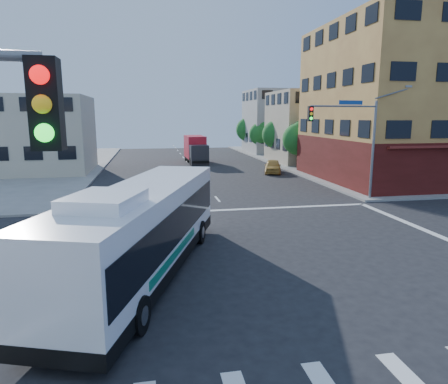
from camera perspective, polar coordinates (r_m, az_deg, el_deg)
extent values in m
plane|color=black|center=(16.87, 6.50, -9.98)|extent=(120.00, 120.00, 0.00)
cube|color=gray|center=(64.15, 27.91, 4.32)|extent=(50.00, 50.00, 0.15)
cube|color=gold|center=(41.67, 26.42, 11.16)|extent=(18.00, 15.00, 14.00)
cube|color=#581614|center=(41.85, 25.84, 4.32)|extent=(18.09, 15.08, 4.00)
cube|color=tan|center=(53.66, 13.56, 8.99)|extent=(12.00, 10.00, 9.00)
cube|color=gray|center=(66.69, 8.65, 9.90)|extent=(12.00, 10.00, 10.00)
cube|color=#BCB49C|center=(46.75, -25.94, 7.36)|extent=(12.00, 10.00, 8.00)
cylinder|color=slate|center=(30.24, 20.49, 5.48)|extent=(0.18, 0.18, 7.00)
cylinder|color=slate|center=(28.72, 16.79, 11.65)|extent=(5.01, 0.62, 0.12)
cube|color=black|center=(27.44, 12.24, 10.87)|extent=(0.32, 0.30, 1.00)
sphere|color=#FF0C0C|center=(27.29, 12.41, 11.50)|extent=(0.20, 0.20, 0.20)
sphere|color=yellow|center=(27.28, 12.38, 10.87)|extent=(0.20, 0.20, 0.20)
sphere|color=#19FF33|center=(27.28, 12.35, 10.24)|extent=(0.20, 0.20, 0.20)
cube|color=navy|center=(29.00, 17.68, 12.08)|extent=(1.80, 0.22, 0.28)
cube|color=gray|center=(31.77, 24.80, 13.54)|extent=(0.50, 0.22, 0.14)
cube|color=black|center=(4.89, -24.08, 11.33)|extent=(0.32, 0.30, 1.00)
sphere|color=#FF0C0C|center=(4.74, -24.86, 14.96)|extent=(0.20, 0.20, 0.20)
sphere|color=yellow|center=(4.72, -24.57, 11.34)|extent=(0.20, 0.20, 0.20)
sphere|color=#19FF33|center=(4.72, -24.28, 7.71)|extent=(0.20, 0.20, 0.20)
cylinder|color=#3D2316|center=(46.38, 10.47, 4.47)|extent=(0.28, 0.28, 1.92)
sphere|color=#18551F|center=(46.18, 10.57, 7.44)|extent=(3.60, 3.60, 3.60)
sphere|color=#18551F|center=(46.00, 11.22, 8.52)|extent=(2.52, 2.52, 2.52)
cylinder|color=#3D2316|center=(53.88, 7.44, 5.47)|extent=(0.28, 0.28, 1.99)
sphere|color=#18551F|center=(53.71, 7.51, 8.14)|extent=(3.80, 3.80, 3.80)
sphere|color=#18551F|center=(53.51, 8.05, 9.14)|extent=(2.66, 2.66, 2.66)
cylinder|color=#3D2316|center=(61.52, 5.16, 6.13)|extent=(0.28, 0.28, 1.89)
sphere|color=#18551F|center=(61.38, 5.19, 8.27)|extent=(3.40, 3.40, 3.40)
sphere|color=#18551F|center=(61.16, 5.65, 9.05)|extent=(2.38, 2.38, 2.38)
cylinder|color=#3D2316|center=(69.23, 3.37, 6.73)|extent=(0.28, 0.28, 2.03)
sphere|color=#18551F|center=(69.09, 3.40, 8.90)|extent=(4.00, 4.00, 4.00)
sphere|color=#18551F|center=(68.87, 3.80, 9.72)|extent=(2.80, 2.80, 2.80)
cube|color=black|center=(15.66, -11.17, -9.53)|extent=(6.69, 12.88, 0.47)
cube|color=white|center=(15.26, -11.35, -4.97)|extent=(6.67, 12.85, 3.01)
cube|color=black|center=(15.21, -11.37, -4.30)|extent=(6.59, 12.51, 1.32)
cube|color=black|center=(21.08, -5.61, -0.21)|extent=(2.36, 0.87, 1.42)
cube|color=#E5590C|center=(20.93, -5.64, 2.65)|extent=(1.93, 0.71, 0.30)
cube|color=white|center=(14.94, -11.55, 0.36)|extent=(6.53, 12.59, 0.13)
cube|color=white|center=(12.02, -16.73, -1.19)|extent=(2.54, 2.81, 0.38)
cube|color=#0D7453|center=(15.53, -16.67, -7.90)|extent=(1.91, 5.49, 0.30)
cube|color=#0D7453|center=(14.61, -6.86, -8.70)|extent=(1.91, 5.49, 0.30)
cylinder|color=black|center=(19.70, -10.68, -5.33)|extent=(0.66, 1.14, 1.10)
cylinder|color=#99999E|center=(19.75, -11.09, -5.31)|extent=(0.22, 0.53, 0.55)
cylinder|color=black|center=(19.04, -3.46, -5.73)|extent=(0.66, 1.14, 1.10)
cylinder|color=#99999E|center=(19.01, -3.02, -5.76)|extent=(0.22, 0.53, 0.55)
cylinder|color=black|center=(12.83, -22.99, -15.10)|extent=(0.66, 1.14, 1.10)
cylinder|color=#99999E|center=(12.91, -23.57, -14.99)|extent=(0.22, 0.53, 0.55)
cylinder|color=black|center=(11.79, -12.00, -16.83)|extent=(0.66, 1.14, 1.10)
cylinder|color=#99999E|center=(11.74, -11.29, -16.92)|extent=(0.22, 0.53, 0.55)
cube|color=#24242A|center=(48.99, -3.59, 5.28)|extent=(2.23, 2.14, 2.45)
cube|color=black|center=(48.07, -3.43, 5.62)|extent=(1.98, 0.14, 0.94)
cube|color=red|center=(52.46, -4.19, 6.46)|extent=(2.43, 5.35, 2.83)
cube|color=black|center=(51.48, -3.99, 4.75)|extent=(2.31, 7.61, 0.28)
cylinder|color=black|center=(49.12, -4.75, 4.39)|extent=(0.29, 0.95, 0.94)
cylinder|color=black|center=(49.41, -2.47, 4.45)|extent=(0.29, 0.95, 0.94)
cylinder|color=black|center=(51.82, -5.15, 4.72)|extent=(0.29, 0.95, 0.94)
cylinder|color=black|center=(52.09, -2.98, 4.78)|extent=(0.29, 0.95, 0.94)
cylinder|color=black|center=(54.14, -5.47, 4.98)|extent=(0.29, 0.95, 0.94)
cylinder|color=black|center=(54.41, -3.39, 5.04)|extent=(0.29, 0.95, 0.94)
imported|color=gold|center=(42.52, 6.98, 3.66)|extent=(2.84, 4.47, 1.42)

